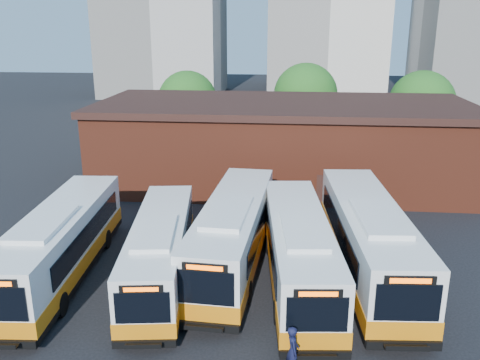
# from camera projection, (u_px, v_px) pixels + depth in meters

# --- Properties ---
(ground) EXTENTS (220.00, 220.00, 0.00)m
(ground) POSITION_uv_depth(u_px,v_px,m) (273.00, 319.00, 21.79)
(ground) COLOR black
(bus_farwest) EXTENTS (3.62, 13.30, 3.58)m
(bus_farwest) POSITION_uv_depth(u_px,v_px,m) (60.00, 246.00, 25.03)
(bus_farwest) COLOR white
(bus_farwest) RESTS_ON ground
(bus_west) EXTENTS (4.01, 12.17, 3.27)m
(bus_west) POSITION_uv_depth(u_px,v_px,m) (161.00, 253.00, 24.59)
(bus_west) COLOR white
(bus_west) RESTS_ON ground
(bus_midwest) EXTENTS (3.55, 13.57, 3.66)m
(bus_midwest) POSITION_uv_depth(u_px,v_px,m) (233.00, 236.00, 26.16)
(bus_midwest) COLOR white
(bus_midwest) RESTS_ON ground
(bus_mideast) EXTENTS (3.86, 13.11, 3.53)m
(bus_mideast) POSITION_uv_depth(u_px,v_px,m) (298.00, 253.00, 24.32)
(bus_mideast) COLOR white
(bus_mideast) RESTS_ON ground
(bus_east) EXTENTS (3.85, 14.12, 3.80)m
(bus_east) POSITION_uv_depth(u_px,v_px,m) (368.00, 242.00, 25.25)
(bus_east) COLOR white
(bus_east) RESTS_ON ground
(transit_worker) EXTENTS (0.58, 0.77, 1.93)m
(transit_worker) POSITION_uv_depth(u_px,v_px,m) (293.00, 351.00, 18.10)
(transit_worker) COLOR black
(transit_worker) RESTS_ON ground
(depot_building) EXTENTS (28.60, 12.60, 6.40)m
(depot_building) POSITION_uv_depth(u_px,v_px,m) (283.00, 142.00, 39.85)
(depot_building) COLOR maroon
(depot_building) RESTS_ON ground
(tree_west) EXTENTS (6.00, 6.00, 7.65)m
(tree_west) POSITION_uv_depth(u_px,v_px,m) (188.00, 100.00, 51.80)
(tree_west) COLOR #382314
(tree_west) RESTS_ON ground
(tree_mid) EXTENTS (6.56, 6.56, 8.36)m
(tree_mid) POSITION_uv_depth(u_px,v_px,m) (305.00, 95.00, 52.43)
(tree_mid) COLOR #382314
(tree_mid) RESTS_ON ground
(tree_east) EXTENTS (6.24, 6.24, 7.96)m
(tree_east) POSITION_uv_depth(u_px,v_px,m) (422.00, 103.00, 48.61)
(tree_east) COLOR #382314
(tree_east) RESTS_ON ground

